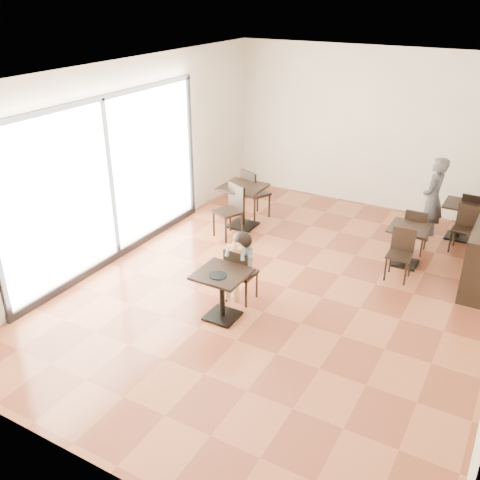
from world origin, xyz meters
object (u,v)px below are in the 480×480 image
Objects in this scene: child at (242,267)px; adult_patron at (433,199)px; cafe_table_left at (243,206)px; chair_back_a at (471,213)px; cafe_table_mid at (407,246)px; cafe_table_back at (460,221)px; chair_back_b at (464,230)px; chair_left_a at (256,193)px; child_table at (222,295)px; chair_mid_b at (399,256)px; chair_mid_a at (416,230)px; chair_left_b at (228,212)px; child_chair at (242,274)px.

adult_patron is (1.94, 3.53, 0.23)m from child.
cafe_table_left is 4.25m from chair_back_a.
cafe_table_mid is 1.62m from cafe_table_back.
adult_patron reaches higher than chair_back_b.
cafe_table_back is 0.68× the size of chair_left_a.
cafe_table_left is 0.56m from chair_left_a.
chair_left_a is at bearing 110.61° from child_table.
chair_mid_b is 2.48m from chair_back_a.
chair_mid_a is at bearing 61.59° from child_table.
chair_left_b is (0.00, -1.10, 0.00)m from chair_left_a.
cafe_table_left is (-1.29, 2.87, 0.05)m from child_table.
chair_back_a is at bearing 61.33° from child_table.
cafe_table_mid is at bearing -110.96° from cafe_table_back.
child_table is 0.83× the size of child_chair.
adult_patron reaches higher than child.
child is 1.60× the size of cafe_table_mid.
chair_mid_a is (3.13, 0.54, -0.00)m from cafe_table_left.
cafe_table_back is 4.25m from chair_left_b.
chair_left_a is (-3.13, 0.56, 0.15)m from cafe_table_mid.
cafe_table_mid is (1.84, 2.86, -0.02)m from child_table.
chair_left_b is at bearing 17.86° from chair_mid_a.
chair_mid_a is (1.84, 2.86, -0.02)m from child_chair.
child_chair reaches higher than chair_mid_b.
child_chair is 1.27× the size of cafe_table_mid.
child is at bearing -128.61° from cafe_table_mid.
adult_patron is at bearing 20.51° from cafe_table_left.
child is 1.10× the size of chair_left_a.
adult_patron is at bearing 85.54° from cafe_table_mid.
cafe_table_back is at bearing 126.18° from adult_patron.
adult_patron is at bearing -145.04° from chair_left_a.
child reaches higher than chair_mid_a.
chair_mid_b reaches higher than cafe_table_back.
chair_mid_a is at bearing 9.80° from cafe_table_left.
cafe_table_mid is 1.01× the size of cafe_table_back.
child is 2.19m from chair_left_b.
child reaches higher than chair_back_a.
child_chair is at bearing -128.61° from cafe_table_mid.
chair_back_a is (0.72, 1.28, -0.00)m from chair_mid_a.
adult_patron reaches higher than cafe_table_back.
cafe_table_left is 1.01× the size of chair_back_a.
cafe_table_mid is 0.69× the size of chair_left_a.
child_chair reaches higher than chair_mid_a.
cafe_table_back is (0.58, 1.52, -0.00)m from cafe_table_mid.
child is 2.66m from cafe_table_left.
chair_mid_b is at bearing 88.65° from chair_mid_a.
chair_mid_a is 3.13m from chair_left_a.
child is 1.33× the size of chair_mid_b.
child_chair reaches higher than cafe_table_back.
child_table is 1.06× the size of cafe_table_mid.
cafe_table_mid reaches higher than cafe_table_back.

